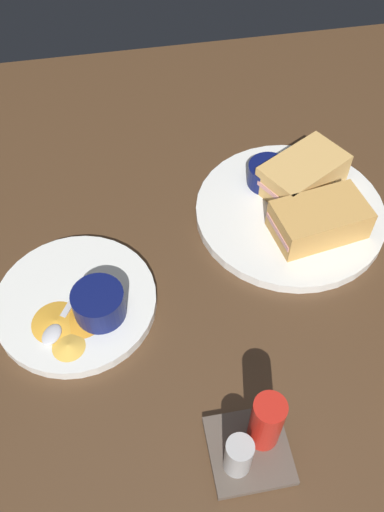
% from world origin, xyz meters
% --- Properties ---
extents(ground_plane, '(1.10, 1.10, 0.03)m').
position_xyz_m(ground_plane, '(0.00, 0.00, -0.01)').
color(ground_plane, '#4C331E').
extents(plate_sandwich_main, '(0.28, 0.28, 0.02)m').
position_xyz_m(plate_sandwich_main, '(-0.08, -0.06, 0.01)').
color(plate_sandwich_main, white).
rests_on(plate_sandwich_main, ground_plane).
extents(sandwich_half_near, '(0.14, 0.10, 0.05)m').
position_xyz_m(sandwich_half_near, '(-0.11, -0.02, 0.04)').
color(sandwich_half_near, tan).
rests_on(sandwich_half_near, plate_sandwich_main).
extents(sandwich_half_far, '(0.15, 0.13, 0.05)m').
position_xyz_m(sandwich_half_far, '(-0.11, -0.11, 0.04)').
color(sandwich_half_far, tan).
rests_on(sandwich_half_far, plate_sandwich_main).
extents(ramekin_dark_sauce, '(0.06, 0.06, 0.03)m').
position_xyz_m(ramekin_dark_sauce, '(-0.06, -0.12, 0.03)').
color(ramekin_dark_sauce, '#0C144C').
rests_on(ramekin_dark_sauce, plate_sandwich_main).
extents(spoon_by_dark_ramekin, '(0.06, 0.09, 0.01)m').
position_xyz_m(spoon_by_dark_ramekin, '(-0.09, -0.08, 0.02)').
color(spoon_by_dark_ramekin, silver).
rests_on(spoon_by_dark_ramekin, plate_sandwich_main).
extents(plate_chips_companion, '(0.22, 0.22, 0.02)m').
position_xyz_m(plate_chips_companion, '(0.25, 0.04, 0.01)').
color(plate_chips_companion, white).
rests_on(plate_chips_companion, ground_plane).
extents(ramekin_light_gravy, '(0.07, 0.07, 0.04)m').
position_xyz_m(ramekin_light_gravy, '(0.21, 0.07, 0.04)').
color(ramekin_light_gravy, '#0C144C').
rests_on(ramekin_light_gravy, plate_chips_companion).
extents(spoon_by_gravy_ramekin, '(0.06, 0.09, 0.01)m').
position_xyz_m(spoon_by_gravy_ramekin, '(0.27, 0.08, 0.02)').
color(spoon_by_gravy_ramekin, silver).
rests_on(spoon_by_gravy_ramekin, plate_chips_companion).
extents(plantain_chip_scatter, '(0.13, 0.12, 0.01)m').
position_xyz_m(plantain_chip_scatter, '(0.24, 0.07, 0.02)').
color(plantain_chip_scatter, orange).
rests_on(plantain_chip_scatter, plate_chips_companion).
extents(condiment_caddy, '(0.09, 0.09, 0.10)m').
position_xyz_m(condiment_caddy, '(0.06, 0.27, 0.03)').
color(condiment_caddy, brown).
rests_on(condiment_caddy, ground_plane).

